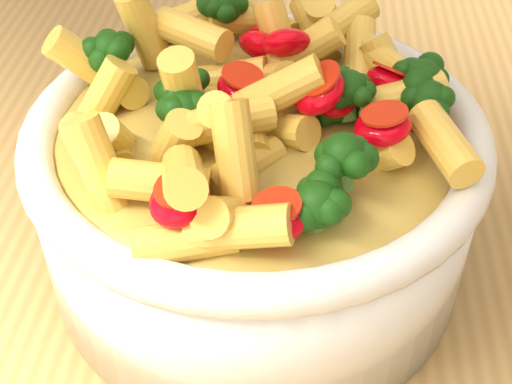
{
  "coord_description": "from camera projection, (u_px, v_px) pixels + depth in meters",
  "views": [
    {
      "loc": [
        0.04,
        -0.35,
        1.24
      ],
      "look_at": [
        0.01,
        -0.02,
        0.96
      ],
      "focal_mm": 50.0,
      "sensor_mm": 36.0,
      "label": 1
    }
  ],
  "objects": [
    {
      "name": "table",
      "position": [
        248.0,
        329.0,
        0.56
      ],
      "size": [
        1.2,
        0.8,
        0.9
      ],
      "color": "tan",
      "rests_on": "ground"
    },
    {
      "name": "serving_bowl",
      "position": [
        256.0,
        190.0,
        0.44
      ],
      "size": [
        0.27,
        0.27,
        0.12
      ],
      "color": "white",
      "rests_on": "table"
    },
    {
      "name": "pasta_salad",
      "position": [
        256.0,
        91.0,
        0.39
      ],
      "size": [
        0.21,
        0.21,
        0.05
      ],
      "color": "#FFDB50",
      "rests_on": "serving_bowl"
    }
  ]
}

